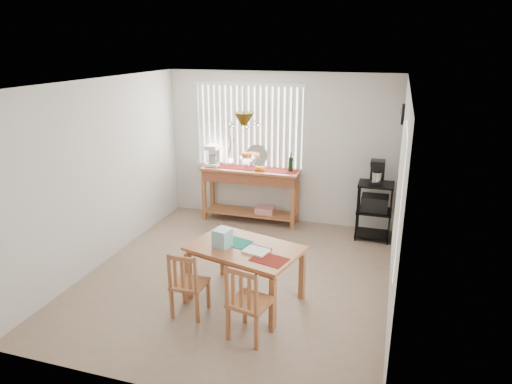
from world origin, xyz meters
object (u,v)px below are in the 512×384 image
(wire_cart, at_px, (374,205))
(chair_right, at_px, (248,303))
(cart_items, at_px, (377,172))
(dining_table, at_px, (245,253))
(sideboard, at_px, (251,182))
(chair_left, at_px, (188,284))

(wire_cart, height_order, chair_right, wire_cart)
(cart_items, relative_size, dining_table, 0.26)
(dining_table, bearing_deg, sideboard, 106.09)
(cart_items, xyz_separation_m, dining_table, (-1.40, -2.38, -0.49))
(cart_items, bearing_deg, wire_cart, -90.00)
(cart_items, bearing_deg, dining_table, -120.46)
(sideboard, xyz_separation_m, dining_table, (0.72, -2.49, -0.11))
(cart_items, distance_m, chair_right, 3.39)
(wire_cart, distance_m, chair_right, 3.32)
(cart_items, bearing_deg, chair_left, -123.35)
(sideboard, relative_size, wire_cart, 1.84)
(chair_left, bearing_deg, cart_items, 56.65)
(sideboard, height_order, cart_items, cart_items)
(sideboard, xyz_separation_m, chair_left, (0.20, -3.03, -0.33))
(chair_left, xyz_separation_m, chair_right, (0.80, -0.22, 0.03))
(sideboard, height_order, dining_table, sideboard)
(chair_left, bearing_deg, chair_right, -15.50)
(dining_table, relative_size, chair_right, 1.69)
(sideboard, distance_m, cart_items, 2.16)
(sideboard, bearing_deg, wire_cart, -3.37)
(sideboard, distance_m, chair_right, 3.41)
(sideboard, relative_size, dining_table, 1.16)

